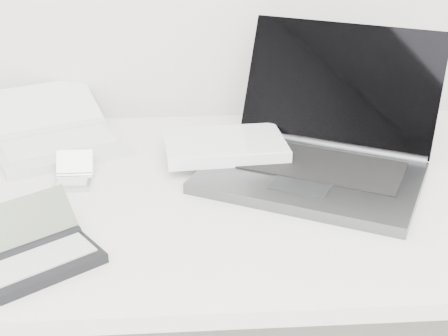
{
  "coord_description": "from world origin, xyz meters",
  "views": [
    {
      "loc": [
        -0.1,
        0.43,
        1.31
      ],
      "look_at": [
        -0.03,
        1.51,
        0.79
      ],
      "focal_mm": 50.0,
      "sensor_mm": 36.0,
      "label": 1
    }
  ],
  "objects": [
    {
      "name": "desk",
      "position": [
        0.0,
        1.55,
        0.68
      ],
      "size": [
        1.6,
        0.8,
        0.73
      ],
      "color": "white",
      "rests_on": "ground"
    },
    {
      "name": "laptop_large",
      "position": [
        0.14,
        1.62,
        0.78
      ],
      "size": [
        0.61,
        0.56,
        0.27
      ],
      "rotation": [
        0.0,
        0.0,
        -0.48
      ],
      "color": "#505254",
      "rests_on": "desk"
    },
    {
      "name": "netbook_open_white",
      "position": [
        -0.41,
        1.79,
        0.75
      ],
      "size": [
        0.4,
        0.43,
        0.09
      ],
      "rotation": [
        0.0,
        0.0,
        0.43
      ],
      "color": "silver",
      "rests_on": "desk"
    },
    {
      "name": "pda_silver",
      "position": [
        -0.33,
        1.58,
        0.74
      ],
      "size": [
        0.07,
        0.09,
        0.05
      ],
      "rotation": [
        0.0,
        0.0,
        0.0
      ],
      "color": "silver",
      "rests_on": "desk"
    },
    {
      "name": "palmtop_charcoal",
      "position": [
        -0.35,
        1.3,
        0.75
      ],
      "size": [
        0.24,
        0.23,
        0.08
      ],
      "rotation": [
        0.0,
        0.0,
        0.61
      ],
      "color": "black",
      "rests_on": "desk"
    }
  ]
}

